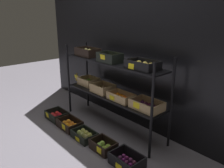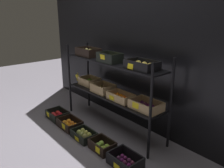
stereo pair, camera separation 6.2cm
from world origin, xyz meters
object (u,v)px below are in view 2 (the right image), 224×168
at_px(crate_ground_apple_red, 58,115).
at_px(crate_ground_apple_green, 102,146).
at_px(display_rack, 112,79).
at_px(crate_ground_orange, 70,124).
at_px(crate_ground_plum, 125,162).
at_px(crate_ground_pear, 84,135).

relative_size(crate_ground_apple_red, crate_ground_apple_green, 1.10).
bearing_deg(display_rack, crate_ground_orange, -126.78).
bearing_deg(crate_ground_plum, crate_ground_pear, -177.84).
bearing_deg(crate_ground_pear, crate_ground_apple_green, 3.62).
height_order(crate_ground_apple_red, crate_ground_plum, crate_ground_plum).
xyz_separation_m(crate_ground_apple_red, crate_ground_pear, (0.76, -0.02, 0.00)).
height_order(crate_ground_pear, crate_ground_apple_green, crate_ground_apple_green).
height_order(display_rack, crate_ground_orange, display_rack).
relative_size(crate_ground_apple_red, crate_ground_plum, 0.96).
relative_size(crate_ground_pear, crate_ground_apple_green, 1.08).
height_order(crate_ground_apple_red, crate_ground_orange, crate_ground_apple_red).
bearing_deg(crate_ground_orange, crate_ground_apple_red, 178.81).
distance_m(crate_ground_apple_red, crate_ground_pear, 0.76).
distance_m(crate_ground_orange, crate_ground_pear, 0.38).
xyz_separation_m(crate_ground_apple_red, crate_ground_apple_green, (1.13, 0.01, 0.00)).
xyz_separation_m(crate_ground_apple_green, crate_ground_plum, (0.39, 0.01, -0.00)).
bearing_deg(crate_ground_orange, crate_ground_apple_green, 1.05).
bearing_deg(crate_ground_pear, crate_ground_apple_red, 178.71).
distance_m(display_rack, crate_ground_apple_green, 0.90).
xyz_separation_m(crate_ground_pear, crate_ground_apple_green, (0.36, 0.02, -0.00)).
bearing_deg(display_rack, crate_ground_apple_red, -147.39).
bearing_deg(crate_ground_apple_red, display_rack, 32.61).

